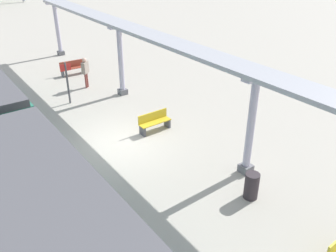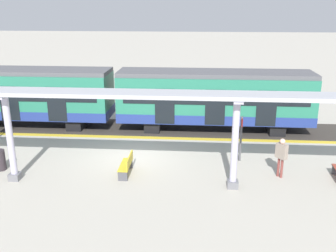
% 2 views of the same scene
% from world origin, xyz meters
% --- Properties ---
extents(ground_plane, '(176.00, 176.00, 0.00)m').
position_xyz_m(ground_plane, '(0.00, 0.00, 0.00)').
color(ground_plane, '#ACA79A').
extents(tactile_edge_strip, '(0.42, 35.29, 0.01)m').
position_xyz_m(tactile_edge_strip, '(-3.00, 0.00, 0.00)').
color(tactile_edge_strip, gold).
rests_on(tactile_edge_strip, ground).
extents(trackbed, '(3.20, 47.29, 0.01)m').
position_xyz_m(trackbed, '(-4.81, 0.00, 0.00)').
color(trackbed, '#38332D').
rests_on(trackbed, ground).
extents(canopy_pillar_second, '(1.10, 0.44, 3.76)m').
position_xyz_m(canopy_pillar_second, '(2.76, -4.61, 1.91)').
color(canopy_pillar_second, slate).
rests_on(canopy_pillar_second, ground).
extents(canopy_pillar_third, '(1.10, 0.44, 3.76)m').
position_xyz_m(canopy_pillar_third, '(2.76, 4.56, 1.91)').
color(canopy_pillar_third, slate).
rests_on(canopy_pillar_third, ground).
extents(canopy_pillar_fourth, '(1.10, 0.44, 3.76)m').
position_xyz_m(canopy_pillar_fourth, '(2.76, 13.81, 1.91)').
color(canopy_pillar_fourth, slate).
rests_on(canopy_pillar_fourth, ground).
extents(canopy_beam, '(1.20, 28.14, 0.16)m').
position_xyz_m(canopy_beam, '(2.76, 0.14, 3.84)').
color(canopy_beam, '#A8AAB2').
rests_on(canopy_beam, canopy_pillar_nearest).
extents(bench_near_end, '(1.52, 0.53, 0.86)m').
position_xyz_m(bench_near_end, '(1.80, 9.26, 0.44)').
color(bench_near_end, '#963D2B').
rests_on(bench_near_end, ground).
extents(bench_mid_platform, '(1.50, 0.45, 0.86)m').
position_xyz_m(bench_mid_platform, '(1.83, 0.05, 0.44)').
color(bench_mid_platform, gold).
rests_on(bench_mid_platform, ground).
extents(trash_bin, '(0.48, 0.48, 0.93)m').
position_xyz_m(trash_bin, '(1.81, -5.73, 0.47)').
color(trash_bin, '#312A2E').
rests_on(trash_bin, ground).
extents(platform_info_sign, '(0.56, 0.10, 2.20)m').
position_xyz_m(platform_info_sign, '(-0.08, 5.13, 1.33)').
color(platform_info_sign, '#4C4C51').
rests_on(platform_info_sign, ground).
extents(passenger_by_the_benches, '(0.54, 0.50, 1.75)m').
position_xyz_m(passenger_by_the_benches, '(1.59, 6.67, 1.10)').
color(passenger_by_the_benches, brown).
rests_on(passenger_by_the_benches, ground).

